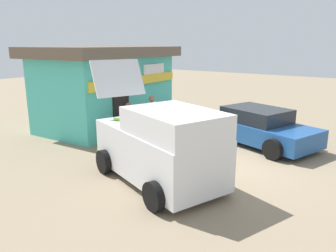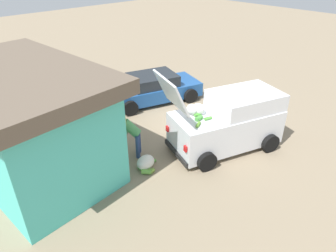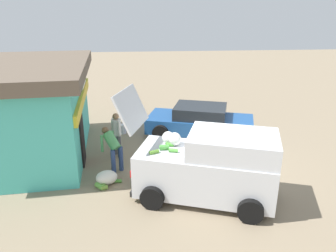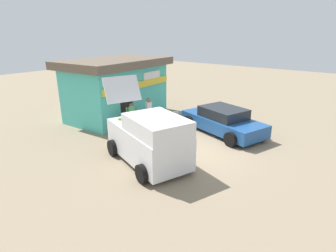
# 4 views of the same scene
# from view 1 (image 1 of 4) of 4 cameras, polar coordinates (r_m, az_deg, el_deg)

# --- Properties ---
(ground_plane) EXTENTS (60.00, 60.00, 0.00)m
(ground_plane) POSITION_cam_1_polar(r_m,az_deg,el_deg) (10.11, 9.34, -6.51)
(ground_plane) COLOR gray
(storefront_bar) EXTENTS (6.52, 4.35, 3.42)m
(storefront_bar) POSITION_cam_1_polar(r_m,az_deg,el_deg) (14.50, -10.64, 6.88)
(storefront_bar) COLOR #4CC6B7
(storefront_bar) RESTS_ON ground_plane
(delivery_van) EXTENTS (3.05, 4.64, 3.07)m
(delivery_van) POSITION_cam_1_polar(r_m,az_deg,el_deg) (8.38, -1.30, -3.40)
(delivery_van) COLOR silver
(delivery_van) RESTS_ON ground_plane
(parked_sedan) EXTENTS (3.19, 4.76, 1.30)m
(parked_sedan) POSITION_cam_1_polar(r_m,az_deg,el_deg) (12.28, 15.04, -0.08)
(parked_sedan) COLOR #1E4C8C
(parked_sedan) RESTS_ON ground_plane
(vendor_standing) EXTENTS (0.51, 0.46, 1.66)m
(vendor_standing) POSITION_cam_1_polar(r_m,az_deg,el_deg) (12.39, -2.82, 2.12)
(vendor_standing) COLOR #4C4C51
(vendor_standing) RESTS_ON ground_plane
(customer_bending) EXTENTS (0.72, 0.72, 1.50)m
(customer_bending) POSITION_cam_1_polar(r_m,az_deg,el_deg) (11.60, -6.71, 0.97)
(customer_bending) COLOR navy
(customer_bending) RESTS_ON ground_plane
(unloaded_banana_pile) EXTENTS (0.76, 0.84, 0.44)m
(unloaded_banana_pile) POSITION_cam_1_polar(r_m,az_deg,el_deg) (11.29, -10.39, -3.30)
(unloaded_banana_pile) COLOR silver
(unloaded_banana_pile) RESTS_ON ground_plane
(paint_bucket) EXTENTS (0.31, 0.31, 0.40)m
(paint_bucket) POSITION_cam_1_polar(r_m,az_deg,el_deg) (14.28, 3.26, 0.60)
(paint_bucket) COLOR silver
(paint_bucket) RESTS_ON ground_plane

